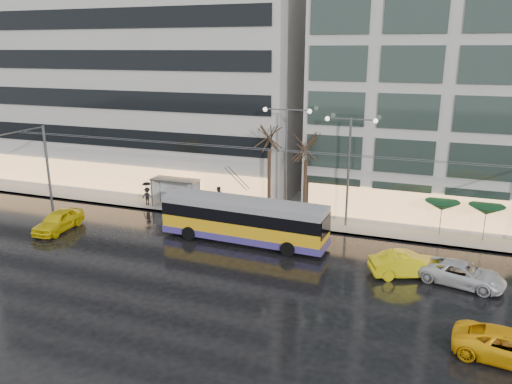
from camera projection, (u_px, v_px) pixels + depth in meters
The scene contains 20 objects.
ground at pixel (207, 268), 32.17m from camera, with size 140.00×140.00×0.00m, color black.
sidewalk at pixel (296, 208), 44.12m from camera, with size 80.00×10.00×0.15m, color gray.
kerb at pixel (279, 226), 39.66m from camera, with size 80.00×0.10×0.15m, color slate.
building_left at pixel (143, 73), 51.48m from camera, with size 34.00×14.00×22.00m, color #B0ADA8.
trolleybus at pixel (244, 222), 36.17m from camera, with size 12.42×5.08×5.71m.
catenary at pixel (263, 177), 37.82m from camera, with size 42.24×5.12×7.00m.
bus_shelter at pixel (173, 186), 44.02m from camera, with size 4.20×1.60×2.51m.
street_lamp_near at pixel (286, 148), 39.59m from camera, with size 3.96×0.36×9.03m.
street_lamp_far at pixel (349, 156), 38.02m from camera, with size 3.96×0.36×8.53m.
tree_a at pixel (269, 133), 39.96m from camera, with size 3.20×3.20×8.40m.
tree_b at pixel (306, 144), 39.35m from camera, with size 3.20×3.20×7.70m.
parasol_a at pixel (442, 206), 36.81m from camera, with size 2.50×2.50×2.65m.
parasol_b at pixel (486, 210), 35.82m from camera, with size 2.50×2.50×2.65m.
taxi_a at pixel (58, 221), 38.59m from camera, with size 1.89×4.69×1.60m, color yellow.
taxi_b at pixel (407, 264), 30.88m from camera, with size 1.61×4.63×1.53m, color #CFBD0A.
taxi_c at pixel (511, 347), 22.47m from camera, with size 2.32×5.02×1.40m, color #FFB80D.
sedan_silver at pixel (462, 274), 29.78m from camera, with size 2.27×4.92×1.37m, color silver.
pedestrian_a at pixel (175, 195), 42.66m from camera, with size 1.24×1.25×2.19m.
pedestrian_b at pixel (218, 197), 43.75m from camera, with size 1.15×1.10×1.88m.
pedestrian_c at pixel (147, 193), 44.42m from camera, with size 1.07×0.89×2.11m.
Camera 1 is at (13.08, -26.67, 13.66)m, focal length 35.00 mm.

